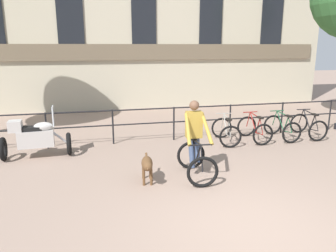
{
  "coord_description": "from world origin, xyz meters",
  "views": [
    {
      "loc": [
        -2.45,
        -4.39,
        2.88
      ],
      "look_at": [
        -0.74,
        2.86,
        1.05
      ],
      "focal_mm": 35.0,
      "sensor_mm": 36.0,
      "label": 1
    }
  ],
  "objects_px": {
    "cyclist_with_bike": "(195,143)",
    "parked_bicycle_near_lamp": "(226,131)",
    "dog": "(147,165)",
    "parked_motorcycle": "(35,137)",
    "parked_bicycle_mid_left": "(254,129)",
    "parked_bicycle_mid_right": "(282,128)",
    "parked_bicycle_far_end": "(308,126)"
  },
  "relations": [
    {
      "from": "cyclist_with_bike",
      "to": "parked_bicycle_near_lamp",
      "type": "bearing_deg",
      "value": 57.19
    },
    {
      "from": "dog",
      "to": "parked_motorcycle",
      "type": "relative_size",
      "value": 0.55
    },
    {
      "from": "cyclist_with_bike",
      "to": "parked_bicycle_mid_left",
      "type": "relative_size",
      "value": 1.53
    },
    {
      "from": "parked_bicycle_mid_right",
      "to": "parked_bicycle_far_end",
      "type": "xyz_separation_m",
      "value": [
        0.95,
        0.0,
        -0.0
      ]
    },
    {
      "from": "parked_bicycle_far_end",
      "to": "parked_bicycle_near_lamp",
      "type": "bearing_deg",
      "value": 2.84
    },
    {
      "from": "cyclist_with_bike",
      "to": "parked_bicycle_far_end",
      "type": "relative_size",
      "value": 1.49
    },
    {
      "from": "cyclist_with_bike",
      "to": "dog",
      "type": "xyz_separation_m",
      "value": [
        -1.13,
        -0.19,
        -0.35
      ]
    },
    {
      "from": "dog",
      "to": "cyclist_with_bike",
      "type": "bearing_deg",
      "value": 17.01
    },
    {
      "from": "parked_bicycle_mid_left",
      "to": "parked_bicycle_mid_right",
      "type": "height_order",
      "value": "same"
    },
    {
      "from": "cyclist_with_bike",
      "to": "parked_bicycle_mid_right",
      "type": "bearing_deg",
      "value": 36.33
    },
    {
      "from": "parked_bicycle_mid_left",
      "to": "parked_bicycle_far_end",
      "type": "height_order",
      "value": "same"
    },
    {
      "from": "dog",
      "to": "parked_bicycle_mid_left",
      "type": "bearing_deg",
      "value": 40.06
    },
    {
      "from": "dog",
      "to": "parked_bicycle_mid_right",
      "type": "relative_size",
      "value": 0.87
    },
    {
      "from": "dog",
      "to": "parked_bicycle_mid_left",
      "type": "distance_m",
      "value": 4.5
    },
    {
      "from": "parked_motorcycle",
      "to": "parked_bicycle_mid_right",
      "type": "height_order",
      "value": "parked_motorcycle"
    },
    {
      "from": "parked_motorcycle",
      "to": "cyclist_with_bike",
      "type": "bearing_deg",
      "value": -122.91
    },
    {
      "from": "parked_motorcycle",
      "to": "parked_bicycle_mid_right",
      "type": "relative_size",
      "value": 1.57
    },
    {
      "from": "parked_bicycle_mid_left",
      "to": "parked_bicycle_far_end",
      "type": "xyz_separation_m",
      "value": [
        1.9,
        0.0,
        -0.0
      ]
    },
    {
      "from": "dog",
      "to": "parked_bicycle_near_lamp",
      "type": "height_order",
      "value": "parked_bicycle_near_lamp"
    },
    {
      "from": "cyclist_with_bike",
      "to": "parked_bicycle_mid_left",
      "type": "xyz_separation_m",
      "value": [
        2.66,
        2.24,
        -0.41
      ]
    },
    {
      "from": "parked_bicycle_mid_left",
      "to": "parked_bicycle_near_lamp",
      "type": "bearing_deg",
      "value": -0.11
    },
    {
      "from": "parked_bicycle_mid_right",
      "to": "parked_bicycle_far_end",
      "type": "distance_m",
      "value": 0.95
    },
    {
      "from": "parked_bicycle_far_end",
      "to": "parked_bicycle_mid_left",
      "type": "bearing_deg",
      "value": 2.84
    },
    {
      "from": "parked_bicycle_mid_right",
      "to": "parked_bicycle_far_end",
      "type": "relative_size",
      "value": 0.99
    },
    {
      "from": "parked_bicycle_mid_left",
      "to": "parked_bicycle_mid_right",
      "type": "bearing_deg",
      "value": 179.89
    },
    {
      "from": "cyclist_with_bike",
      "to": "parked_bicycle_mid_left",
      "type": "bearing_deg",
      "value": 44.63
    },
    {
      "from": "parked_bicycle_mid_left",
      "to": "cyclist_with_bike",
      "type": "bearing_deg",
      "value": 40.08
    },
    {
      "from": "parked_bicycle_mid_left",
      "to": "dog",
      "type": "bearing_deg",
      "value": 32.65
    },
    {
      "from": "cyclist_with_bike",
      "to": "parked_bicycle_near_lamp",
      "type": "xyz_separation_m",
      "value": [
        1.71,
        2.24,
        -0.41
      ]
    },
    {
      "from": "cyclist_with_bike",
      "to": "parked_motorcycle",
      "type": "relative_size",
      "value": 0.96
    },
    {
      "from": "parked_motorcycle",
      "to": "parked_bicycle_far_end",
      "type": "relative_size",
      "value": 1.55
    },
    {
      "from": "dog",
      "to": "parked_motorcycle",
      "type": "xyz_separation_m",
      "value": [
        -2.56,
        2.29,
        0.15
      ]
    }
  ]
}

